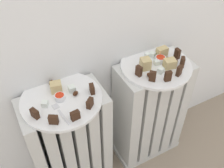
{
  "coord_description": "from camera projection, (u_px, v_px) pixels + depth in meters",
  "views": [
    {
      "loc": [
        -0.35,
        -0.37,
        1.24
      ],
      "look_at": [
        0.0,
        0.28,
        0.55
      ],
      "focal_mm": 41.87,
      "sensor_mm": 36.0,
      "label": 1
    }
  ],
  "objects": [
    {
      "name": "radiator_left",
      "position": [
        70.0,
        146.0,
        1.12
      ],
      "size": [
        0.33,
        0.18,
        0.56
      ],
      "color": "silver",
      "rests_on": "ground_plane"
    },
    {
      "name": "radiator_right",
      "position": [
        149.0,
        113.0,
        1.26
      ],
      "size": [
        0.33,
        0.18,
        0.56
      ],
      "color": "silver",
      "rests_on": "ground_plane"
    },
    {
      "name": "plate_left",
      "position": [
        61.0,
        99.0,
        0.93
      ],
      "size": [
        0.29,
        0.29,
        0.01
      ],
      "primitive_type": "cylinder",
      "color": "white",
      "rests_on": "radiator_left"
    },
    {
      "name": "plate_right",
      "position": [
        156.0,
        66.0,
        1.07
      ],
      "size": [
        0.29,
        0.29,
        0.01
      ],
      "primitive_type": "cylinder",
      "color": "white",
      "rests_on": "radiator_right"
    },
    {
      "name": "dark_cake_slice_left_0",
      "position": [
        35.0,
        114.0,
        0.85
      ],
      "size": [
        0.03,
        0.03,
        0.03
      ],
      "primitive_type": "cube",
      "rotation": [
        0.0,
        0.0,
        -1.18
      ],
      "color": "#382114",
      "rests_on": "plate_left"
    },
    {
      "name": "dark_cake_slice_left_1",
      "position": [
        53.0,
        120.0,
        0.83
      ],
      "size": [
        0.03,
        0.03,
        0.03
      ],
      "primitive_type": "cube",
      "rotation": [
        0.0,
        0.0,
        -0.55
      ],
      "color": "#382114",
      "rests_on": "plate_left"
    },
    {
      "name": "dark_cake_slice_left_2",
      "position": [
        75.0,
        115.0,
        0.84
      ],
      "size": [
        0.03,
        0.02,
        0.03
      ],
      "primitive_type": "cube",
      "rotation": [
        0.0,
        0.0,
        0.08
      ],
      "color": "#382114",
      "rests_on": "plate_left"
    },
    {
      "name": "dark_cake_slice_left_3",
      "position": [
        90.0,
        103.0,
        0.88
      ],
      "size": [
        0.03,
        0.03,
        0.03
      ],
      "primitive_type": "cube",
      "rotation": [
        0.0,
        0.0,
        0.72
      ],
      "color": "#382114",
      "rests_on": "plate_left"
    },
    {
      "name": "dark_cake_slice_left_4",
      "position": [
        92.0,
        89.0,
        0.93
      ],
      "size": [
        0.02,
        0.03,
        0.03
      ],
      "primitive_type": "cube",
      "rotation": [
        0.0,
        0.0,
        1.35
      ],
      "color": "#382114",
      "rests_on": "plate_left"
    },
    {
      "name": "marble_cake_slice_left_0",
      "position": [
        56.0,
        87.0,
        0.94
      ],
      "size": [
        0.05,
        0.04,
        0.04
      ],
      "primitive_type": "cube",
      "rotation": [
        0.0,
        0.0,
        -0.22
      ],
      "color": "tan",
      "rests_on": "plate_left"
    },
    {
      "name": "turkish_delight_left_0",
      "position": [
        45.0,
        104.0,
        0.89
      ],
      "size": [
        0.03,
        0.03,
        0.02
      ],
      "primitive_type": "cube",
      "rotation": [
        0.0,
        0.0,
        1.0
      ],
      "color": "white",
      "rests_on": "plate_left"
    },
    {
      "name": "turkish_delight_left_1",
      "position": [
        72.0,
        89.0,
        0.94
      ],
      "size": [
        0.02,
        0.02,
        0.02
      ],
      "primitive_type": "cube",
      "rotation": [
        0.0,
        0.0,
        1.52
      ],
      "color": "white",
      "rests_on": "plate_left"
    },
    {
      "name": "medjool_date_left_0",
      "position": [
        51.0,
        83.0,
        0.97
      ],
      "size": [
        0.03,
        0.03,
        0.02
      ],
      "primitive_type": "ellipsoid",
      "rotation": [
        0.0,
        0.0,
        0.84
      ],
      "color": "#3D1E0F",
      "rests_on": "plate_left"
    },
    {
      "name": "medjool_date_left_1",
      "position": [
        75.0,
        93.0,
        0.93
      ],
      "size": [
        0.03,
        0.02,
        0.02
      ],
      "primitive_type": "ellipsoid",
      "rotation": [
        0.0,
        0.0,
        0.42
      ],
      "color": "#3D1E0F",
      "rests_on": "plate_left"
    },
    {
      "name": "jam_bowl_left",
      "position": [
        60.0,
        97.0,
        0.91
      ],
      "size": [
        0.04,
        0.04,
        0.02
      ],
      "color": "white",
      "rests_on": "plate_left"
    },
    {
      "name": "dark_cake_slice_right_0",
      "position": [
        139.0,
        71.0,
        1.0
      ],
      "size": [
        0.02,
        0.03,
        0.04
      ],
      "primitive_type": "cube",
      "rotation": [
        0.0,
        0.0,
        -1.34
      ],
      "color": "#382114",
      "rests_on": "plate_right"
    },
    {
      "name": "dark_cake_slice_right_1",
      "position": [
        153.0,
        76.0,
        0.98
      ],
      "size": [
        0.03,
        0.03,
        0.04
      ],
      "primitive_type": "cube",
      "rotation": [
        0.0,
        0.0,
        -0.76
      ],
      "color": "#382114",
      "rests_on": "plate_right"
    },
    {
      "name": "dark_cake_slice_right_2",
      "position": [
        168.0,
        76.0,
        0.98
      ],
      "size": [
        0.03,
        0.02,
        0.04
      ],
      "primitive_type": "cube",
      "rotation": [
        0.0,
        0.0,
        -0.19
      ],
      "color": "#382114",
      "rests_on": "plate_right"
    },
    {
      "name": "dark_cake_slice_right_3",
      "position": [
        179.0,
        71.0,
        1.0
      ],
      "size": [
        0.03,
        0.02,
        0.04
      ],
      "primitive_type": "cube",
      "rotation": [
        0.0,
        0.0,
        0.39
      ],
      "color": "#382114",
      "rests_on": "plate_right"
    },
    {
      "name": "dark_cake_slice_right_4",
      "position": [
        182.0,
        62.0,
        1.04
      ],
      "size": [
        0.03,
        0.03,
        0.04
      ],
      "primitive_type": "cube",
      "rotation": [
        0.0,
        0.0,
        0.97
      ],
      "color": "#382114",
      "rests_on": "plate_right"
    },
    {
      "name": "dark_cake_slice_right_5",
      "position": [
        177.0,
        54.0,
        1.08
      ],
      "size": [
        0.01,
        0.03,
        0.04
      ],
      "primitive_type": "cube",
      "rotation": [
        0.0,
        0.0,
        1.54
      ],
      "color": "#382114",
      "rests_on": "plate_right"
    },
    {
      "name": "marble_cake_slice_right_0",
      "position": [
        145.0,
        64.0,
        1.03
      ],
      "size": [
        0.05,
        0.05,
        0.05
      ],
      "primitive_type": "cube",
      "rotation": [
        0.0,
        0.0,
        -0.23
      ],
      "color": "tan",
      "rests_on": "plate_right"
    },
    {
      "name": "marble_cake_slice_right_1",
      "position": [
        162.0,
        52.0,
        1.09
      ],
      "size": [
        0.05,
        0.03,
        0.04
      ],
      "primitive_type": "cube",
      "rotation": [
        0.0,
        0.0,
        0.02
      ],
      "color": "tan",
      "rests_on": "plate_right"
    },
    {
      "name": "marble_cake_slice_right_2",
      "position": [
        170.0,
        63.0,
        1.04
      ],
      "size": [
        0.05,
        0.04,
        0.04
      ],
      "primitive_type": "cube",
      "rotation": [
        0.0,
        0.0,
        -0.21
      ],
      "color": "tan",
      "rests_on": "plate_right"
    },
    {
      "name": "turkish_delight_right_0",
      "position": [
        152.0,
        55.0,
        1.09
      ],
      "size": [
        0.03,
        0.03,
        0.02
      ],
      "primitive_type": "cube",
      "rotation": [
        0.0,
        0.0,
        0.5
      ],
      "color": "white",
      "rests_on": "plate_right"
    },
    {
      "name": "turkish_delight_right_1",
      "position": [
        147.0,
        55.0,
        1.09
      ],
      "size": [
        0.02,
        0.02,
        0.02
      ],
      "primitive_type": "cube",
      "rotation": [
        0.0,
        0.0,
        0.1
      ],
      "color": "white",
      "rests_on": "plate_right"
    },
    {
      "name": "turkish_delight_right_2",
      "position": [
        161.0,
        70.0,
        1.02
      ],
      "size": [
        0.03,
        0.03,
        0.02
      ],
      "primitive_type": "cube",
      "rotation": [
        0.0,
        0.0,
        0.34
      ],
      "color": "white",
      "rests_on": "plate_right"
    },
    {
      "name": "turkish_delight_right_3",
      "position": [
        157.0,
        63.0,
        1.06
      ],
      "size": [
        0.02,
        0.02,
        0.02
      ],
      "primitive_type": "cube",
      "rotation": [
        0.0,
        0.0,
        1.54
      ],
      "color": "white",
      "rests_on": "plate_right"
    },
    {
      "name": "medjool_date_right_0",
      "position": [
        149.0,
        75.0,
        1.0
      ],
      "size": [
        0.02,
        0.02,
        0.02
      ],
      "primitive_type": "ellipsoid",
      "rotation": [
        0.0,
        0.0,
        1.68
      ],
      "color": "#3D1E0F",
      "rests_on": "plate_right"
    },
    {
      "name": "medjool_date_right_1",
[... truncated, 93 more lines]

